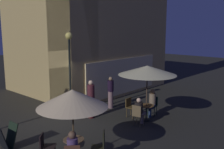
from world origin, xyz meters
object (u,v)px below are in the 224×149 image
cafe_chair_2 (101,144)px  cafe_chair_4 (153,104)px  street_lamp_near_corner (70,58)px  patron_standing_3 (111,92)px  patio_umbrella_1 (147,70)px  patio_umbrella_0 (72,99)px  patron_seated_2 (152,101)px  cafe_table_0 (74,146)px  patron_seated_0 (73,149)px  cafe_table_1 (146,110)px  cafe_chair_0 (45,145)px  cafe_chair_3 (138,114)px  menu_sandwich_board (6,137)px  patron_seated_1 (139,110)px  cafe_chair_5 (130,105)px  patron_standing_4 (91,99)px

cafe_chair_2 → cafe_chair_4: 4.91m
cafe_chair_4 → street_lamp_near_corner: bearing=-58.0°
patron_standing_3 → patio_umbrella_1: bearing=179.8°
patio_umbrella_0 → patron_seated_2: (5.15, 0.55, -1.28)m
cafe_table_0 → patron_seated_0: patron_seated_0 is taller
cafe_chair_2 → patron_seated_2: size_ratio=0.74×
street_lamp_near_corner → patron_seated_2: (2.62, -2.72, -2.02)m
cafe_table_1 → cafe_chair_0: bearing=177.2°
cafe_chair_2 → cafe_chair_3: cafe_chair_2 is taller
patron_seated_0 → menu_sandwich_board: bearing=54.0°
cafe_table_1 → patron_seated_0: (-4.88, -0.86, 0.21)m
street_lamp_near_corner → patio_umbrella_1: 3.50m
patron_seated_1 → patron_standing_3: 2.72m
street_lamp_near_corner → cafe_chair_0: (-3.14, -2.64, -2.20)m
patio_umbrella_1 → cafe_chair_2: 4.40m
cafe_table_0 → cafe_chair_4: cafe_chair_4 is taller
street_lamp_near_corner → cafe_chair_3: size_ratio=4.21×
cafe_chair_0 → patron_standing_3: 5.81m
cafe_table_1 → patio_umbrella_0: patio_umbrella_0 is taller
cafe_chair_2 → patron_seated_0: (-0.97, 0.17, 0.15)m
patio_umbrella_0 → patron_seated_1: patio_umbrella_0 is taller
menu_sandwich_board → cafe_chair_2: cafe_chair_2 is taller
patio_umbrella_1 → cafe_chair_3: bearing=-171.9°
cafe_chair_0 → patron_seated_0: size_ratio=0.70×
patron_seated_0 → patron_seated_1: size_ratio=1.04×
cafe_chair_2 → cafe_chair_5: bearing=-103.7°
cafe_chair_4 → patron_standing_4: size_ratio=0.51×
cafe_chair_4 → menu_sandwich_board: bearing=-29.1°
patron_seated_0 → patron_seated_2: (5.58, 1.03, 0.01)m
patron_seated_0 → patron_seated_2: 5.67m
menu_sandwich_board → cafe_chair_4: bearing=-16.6°
menu_sandwich_board → patron_seated_2: (6.18, -1.76, 0.27)m
cafe_chair_4 → cafe_chair_5: 1.11m
cafe_table_0 → cafe_chair_0: 0.87m
patio_umbrella_0 → cafe_chair_4: (5.29, 0.58, -1.45)m
patron_seated_2 → patio_umbrella_1: bearing=0.0°
cafe_chair_3 → patron_seated_2: size_ratio=0.72×
cafe_chair_2 → patron_standing_4: patron_standing_4 is taller
cafe_chair_5 → cafe_table_0: bearing=-78.4°
menu_sandwich_board → patio_umbrella_0: (1.03, -2.31, 1.56)m
cafe_table_1 → cafe_chair_0: cafe_chair_0 is taller
street_lamp_near_corner → patron_seated_0: size_ratio=3.09×
cafe_chair_2 → patron_seated_1: size_ratio=0.79×
cafe_chair_2 → patron_seated_2: patron_seated_2 is taller
patron_seated_0 → patron_standing_4: size_ratio=0.72×
cafe_chair_2 → cafe_chair_4: (4.75, 1.23, -0.01)m
patron_seated_0 → patron_seated_2: size_ratio=0.99×
cafe_chair_4 → patron_standing_3: bearing=-90.6°
patron_seated_2 → patron_standing_3: size_ratio=0.78×
patron_seated_2 → cafe_chair_5: bearing=-56.0°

